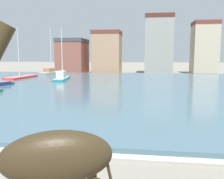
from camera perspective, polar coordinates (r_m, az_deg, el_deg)
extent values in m
cube|color=#476675|center=(32.02, 3.43, 0.80)|extent=(86.54, 44.18, 0.34)
cube|color=#ADA89E|center=(10.46, -6.36, -14.88)|extent=(86.54, 0.50, 0.12)
ellipsoid|color=#382B19|center=(4.00, -12.51, -15.05)|extent=(1.84, 1.21, 0.85)
cylinder|color=#382B19|center=(4.22, -0.55, -18.86)|extent=(0.24, 0.13, 0.90)
ellipsoid|color=navy|center=(35.02, -23.37, 1.13)|extent=(2.44, 3.21, 0.73)
cube|color=teal|center=(39.21, -11.43, 2.17)|extent=(2.54, 6.87, 0.62)
ellipsoid|color=teal|center=(42.33, -10.60, 2.60)|extent=(1.76, 2.53, 0.59)
cube|color=#6EA5A8|center=(39.18, -11.44, 2.66)|extent=(2.49, 6.73, 0.06)
cube|color=silver|center=(38.64, -11.60, 3.41)|extent=(1.44, 2.48, 1.04)
cylinder|color=silver|center=(39.52, -11.45, 8.20)|extent=(0.12, 0.12, 7.63)
cylinder|color=silver|center=(38.45, -11.66, 3.86)|extent=(0.41, 2.34, 0.08)
cube|color=#939399|center=(51.02, -14.00, 3.45)|extent=(2.97, 5.78, 0.76)
ellipsoid|color=#939399|center=(53.21, -12.44, 3.68)|extent=(2.05, 2.24, 0.73)
cube|color=#B1B1B5|center=(50.99, -14.01, 3.92)|extent=(2.91, 5.67, 0.06)
cube|color=#9E7047|center=(50.62, -14.29, 4.34)|extent=(1.68, 2.16, 0.75)
cylinder|color=silver|center=(51.24, -13.92, 8.75)|extent=(0.12, 0.12, 8.66)
cylinder|color=silver|center=(50.48, -14.39, 4.86)|extent=(0.47, 1.91, 0.08)
cube|color=red|center=(44.24, -20.10, 2.46)|extent=(2.55, 7.44, 0.59)
ellipsoid|color=red|center=(41.35, -22.63, 1.99)|extent=(2.01, 2.68, 0.56)
cube|color=#C7716E|center=(44.21, -20.12, 2.88)|extent=(2.50, 7.29, 0.06)
cylinder|color=silver|center=(43.62, -20.75, 8.09)|extent=(0.12, 0.12, 8.11)
cylinder|color=silver|center=(44.78, -19.68, 4.07)|extent=(0.26, 2.56, 0.08)
cube|color=#8E5142|center=(59.24, -9.02, 7.23)|extent=(6.08, 7.78, 7.08)
cube|color=#42424C|center=(59.33, -9.10, 11.04)|extent=(6.20, 7.93, 0.80)
cube|color=tan|center=(58.35, -1.12, 8.18)|extent=(6.30, 6.61, 8.84)
cube|color=brown|center=(58.58, -1.14, 12.90)|extent=(6.42, 6.74, 0.80)
cube|color=gray|center=(56.88, 10.60, 9.60)|extent=(5.95, 7.74, 11.90)
cube|color=#51281E|center=(57.44, 10.77, 15.94)|extent=(6.07, 7.90, 0.80)
cube|color=#C6B293|center=(58.13, 20.44, 8.51)|extent=(5.09, 5.77, 10.49)
cube|color=brown|center=(58.51, 20.71, 14.03)|extent=(5.19, 5.89, 0.80)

